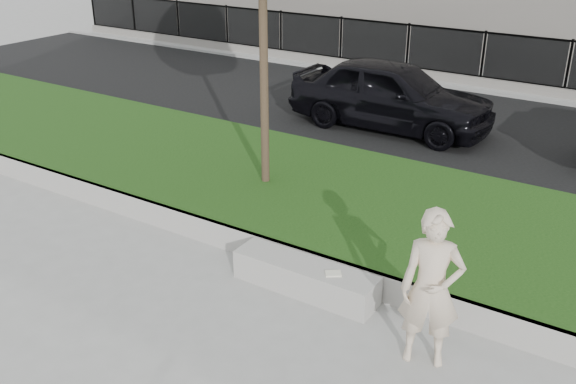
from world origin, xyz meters
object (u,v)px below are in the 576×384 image
Objects in this scene: man at (431,289)px; book at (333,273)px; stone_bench at (305,277)px; car_dark at (391,94)px.

man reaches higher than book.
man reaches higher than stone_bench.
man is at bearing -53.02° from book.
stone_bench is at bearing 140.55° from book.
stone_bench is 0.44× the size of car_dark.
car_dark is at bearing 72.83° from book.
car_dark reaches higher than book.
man is 8.16m from car_dark.
stone_bench is 0.48m from book.
car_dark is at bearing 98.17° from man.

